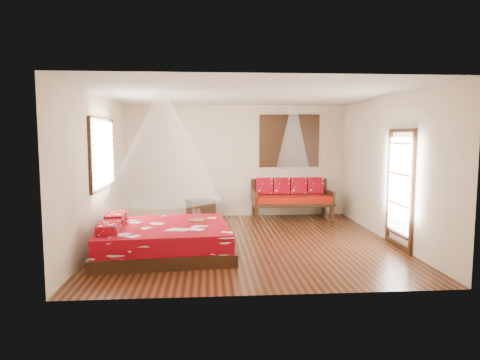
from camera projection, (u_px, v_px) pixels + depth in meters
name	position (u px, v px, depth m)	size (l,w,h in m)	color
room	(247.00, 170.00, 8.07)	(5.54, 5.54, 2.84)	black
bed	(163.00, 239.00, 7.40)	(2.44, 2.24, 0.65)	black
daybed	(291.00, 197.00, 10.63)	(1.94, 0.86, 0.98)	black
storage_chest	(201.00, 209.00, 10.55)	(0.79, 0.69, 0.46)	black
shutter_panel	(289.00, 141.00, 10.81)	(1.52, 0.06, 1.32)	black
window_left	(103.00, 154.00, 8.03)	(0.10, 1.74, 1.34)	black
glazed_door	(400.00, 190.00, 7.71)	(0.08, 1.02, 2.16)	black
wine_tray	(197.00, 218.00, 7.72)	(0.29, 0.29, 0.23)	brown
mosquito_net_main	(163.00, 147.00, 7.23)	(1.97, 1.97, 1.80)	white
mosquito_net_daybed	(293.00, 137.00, 10.34)	(0.81, 0.81, 1.50)	white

